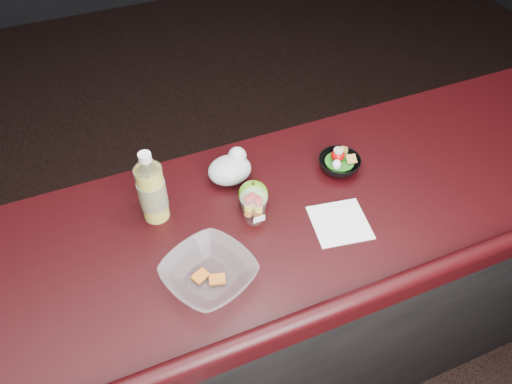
{
  "coord_description": "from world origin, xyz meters",
  "views": [
    {
      "loc": [
        -0.34,
        -0.58,
        2.13
      ],
      "look_at": [
        0.05,
        0.34,
        1.1
      ],
      "focal_mm": 35.0,
      "sensor_mm": 36.0,
      "label": 1
    }
  ],
  "objects_px": {
    "green_apple": "(253,194)",
    "lemonade_bottle": "(152,191)",
    "snack_bowl": "(339,163)",
    "takeout_bowl": "(209,273)",
    "fruit_cup": "(254,205)"
  },
  "relations": [
    {
      "from": "fruit_cup",
      "to": "takeout_bowl",
      "type": "bearing_deg",
      "value": -141.4
    },
    {
      "from": "fruit_cup",
      "to": "green_apple",
      "type": "distance_m",
      "value": 0.06
    },
    {
      "from": "lemonade_bottle",
      "to": "green_apple",
      "type": "distance_m",
      "value": 0.3
    },
    {
      "from": "lemonade_bottle",
      "to": "takeout_bowl",
      "type": "relative_size",
      "value": 0.8
    },
    {
      "from": "green_apple",
      "to": "snack_bowl",
      "type": "bearing_deg",
      "value": 6.71
    },
    {
      "from": "lemonade_bottle",
      "to": "fruit_cup",
      "type": "relative_size",
      "value": 2.11
    },
    {
      "from": "green_apple",
      "to": "takeout_bowl",
      "type": "relative_size",
      "value": 0.31
    },
    {
      "from": "lemonade_bottle",
      "to": "snack_bowl",
      "type": "height_order",
      "value": "lemonade_bottle"
    },
    {
      "from": "takeout_bowl",
      "to": "lemonade_bottle",
      "type": "bearing_deg",
      "value": 104.25
    },
    {
      "from": "snack_bowl",
      "to": "takeout_bowl",
      "type": "xyz_separation_m",
      "value": [
        -0.53,
        -0.24,
        0.0
      ]
    },
    {
      "from": "lemonade_bottle",
      "to": "green_apple",
      "type": "height_order",
      "value": "lemonade_bottle"
    },
    {
      "from": "fruit_cup",
      "to": "takeout_bowl",
      "type": "height_order",
      "value": "fruit_cup"
    },
    {
      "from": "green_apple",
      "to": "snack_bowl",
      "type": "relative_size",
      "value": 0.58
    },
    {
      "from": "green_apple",
      "to": "takeout_bowl",
      "type": "xyz_separation_m",
      "value": [
        -0.21,
        -0.21,
        -0.01
      ]
    },
    {
      "from": "green_apple",
      "to": "lemonade_bottle",
      "type": "bearing_deg",
      "value": 166.45
    }
  ]
}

